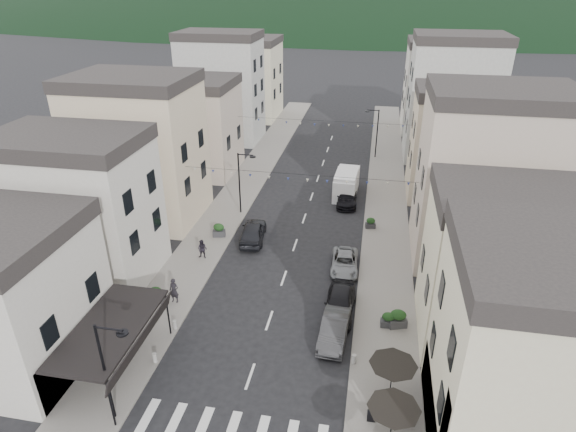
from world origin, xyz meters
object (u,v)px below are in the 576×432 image
at_px(parked_car_e, 253,232).
at_px(pedestrian_a, 174,291).
at_px(parked_car_c, 344,263).
at_px(pedestrian_b, 202,249).
at_px(parked_car_d, 347,197).
at_px(delivery_van, 346,183).
at_px(parked_car_a, 340,303).
at_px(parked_car_b, 334,328).

relative_size(parked_car_e, pedestrian_a, 2.66).
height_order(parked_car_c, pedestrian_a, pedestrian_a).
bearing_deg(pedestrian_b, parked_car_d, 52.38).
height_order(parked_car_c, delivery_van, delivery_van).
distance_m(parked_car_c, parked_car_d, 12.02).
bearing_deg(parked_car_c, parked_car_d, 90.70).
height_order(parked_car_c, parked_car_d, parked_car_d).
bearing_deg(pedestrian_b, delivery_van, 57.35).
relative_size(parked_car_a, parked_car_d, 1.01).
xyz_separation_m(delivery_van, pedestrian_b, (-10.21, -14.69, -0.36)).
height_order(parked_car_a, parked_car_d, parked_car_a).
height_order(parked_car_a, pedestrian_b, pedestrian_b).
relative_size(delivery_van, pedestrian_b, 3.46).
bearing_deg(parked_car_a, parked_car_e, 135.19).
distance_m(parked_car_b, parked_car_e, 13.68).
xyz_separation_m(pedestrian_a, pedestrian_b, (-0.04, 5.81, -0.11)).
height_order(parked_car_c, pedestrian_b, pedestrian_b).
height_order(parked_car_b, pedestrian_a, pedestrian_a).
bearing_deg(pedestrian_a, parked_car_e, 74.25).
distance_m(parked_car_d, delivery_van, 2.23).
relative_size(parked_car_d, pedestrian_b, 2.97).
relative_size(parked_car_a, pedestrian_a, 2.65).
bearing_deg(pedestrian_b, parked_car_b, -31.23).
height_order(parked_car_b, delivery_van, delivery_van).
xyz_separation_m(parked_car_a, parked_car_d, (-0.82, 17.36, -0.13)).
bearing_deg(parked_car_e, parked_car_b, 119.41).
height_order(parked_car_d, pedestrian_a, pedestrian_a).
height_order(parked_car_a, parked_car_c, parked_car_a).
relative_size(parked_car_d, delivery_van, 0.86).
xyz_separation_m(parked_car_a, pedestrian_a, (-11.24, -1.00, 0.21)).
relative_size(parked_car_c, pedestrian_b, 2.76).
xyz_separation_m(parked_car_d, pedestrian_a, (-10.41, -18.37, 0.34)).
bearing_deg(parked_car_d, pedestrian_b, -132.75).
bearing_deg(parked_car_d, parked_car_e, -132.49).
height_order(parked_car_a, pedestrian_a, pedestrian_a).
bearing_deg(parked_car_e, parked_car_d, -136.00).
relative_size(parked_car_b, pedestrian_b, 2.84).
distance_m(parked_car_a, parked_car_d, 17.38).
height_order(parked_car_d, delivery_van, delivery_van).
height_order(parked_car_c, parked_car_e, parked_car_e).
xyz_separation_m(parked_car_c, parked_car_d, (-0.72, 12.00, 0.08)).
distance_m(parked_car_d, parked_car_e, 11.47).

